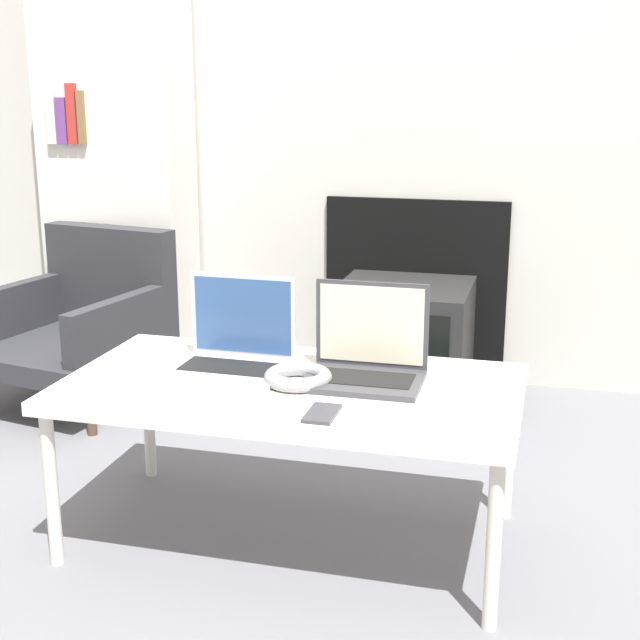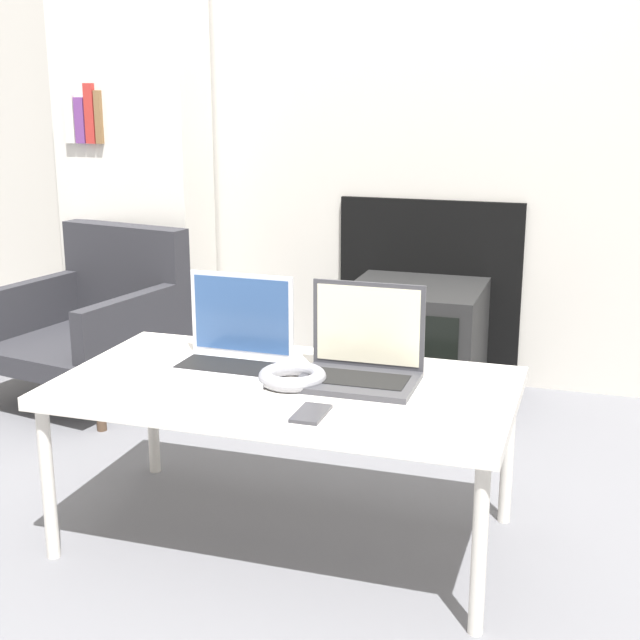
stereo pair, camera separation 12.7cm
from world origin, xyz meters
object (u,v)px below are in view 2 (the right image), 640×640
(armchair, at_px, (98,315))
(laptop_right, at_px, (362,359))
(tv, at_px, (415,343))
(laptop_left, at_px, (233,347))
(headphones, at_px, (292,377))
(phone, at_px, (311,413))

(armchair, bearing_deg, laptop_right, -21.84)
(armchair, bearing_deg, tv, 24.86)
(laptop_right, bearing_deg, tv, 94.03)
(laptop_left, height_order, tv, laptop_left)
(laptop_right, bearing_deg, headphones, -151.88)
(headphones, bearing_deg, phone, -59.70)
(armchair, bearing_deg, headphones, -28.12)
(headphones, height_order, tv, headphones)
(laptop_right, distance_m, headphones, 0.19)
(headphones, bearing_deg, laptop_left, 156.71)
(laptop_left, bearing_deg, phone, -40.84)
(laptop_right, xyz_separation_m, headphones, (-0.17, -0.09, -0.04))
(laptop_left, distance_m, laptop_right, 0.38)
(tv, bearing_deg, phone, -88.12)
(laptop_right, xyz_separation_m, phone, (-0.05, -0.30, -0.05))
(laptop_left, bearing_deg, headphones, -22.24)
(laptop_left, xyz_separation_m, phone, (0.33, -0.30, -0.05))
(laptop_left, height_order, phone, laptop_left)
(laptop_left, relative_size, laptop_right, 1.01)
(laptop_right, height_order, armchair, laptop_right)
(headphones, height_order, phone, headphones)
(armchair, bearing_deg, phone, -30.95)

